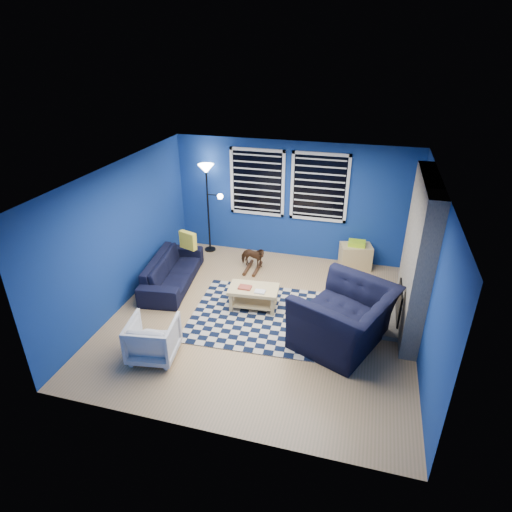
{
  "coord_description": "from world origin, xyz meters",
  "views": [
    {
      "loc": [
        1.5,
        -5.89,
        4.26
      ],
      "look_at": [
        -0.19,
        0.3,
        1.01
      ],
      "focal_mm": 30.0,
      "sensor_mm": 36.0,
      "label": 1
    }
  ],
  "objects": [
    {
      "name": "floor",
      "position": [
        0.0,
        0.0,
        0.0
      ],
      "size": [
        5.0,
        5.0,
        0.0
      ],
      "primitive_type": "plane",
      "color": "tan",
      "rests_on": "ground"
    },
    {
      "name": "ceiling",
      "position": [
        0.0,
        0.0,
        2.5
      ],
      "size": [
        5.0,
        5.0,
        0.0
      ],
      "primitive_type": "plane",
      "rotation": [
        3.14,
        0.0,
        0.0
      ],
      "color": "white",
      "rests_on": "wall_back"
    },
    {
      "name": "wall_back",
      "position": [
        0.0,
        2.5,
        1.25
      ],
      "size": [
        5.0,
        0.0,
        5.0
      ],
      "primitive_type": "plane",
      "rotation": [
        1.57,
        0.0,
        0.0
      ],
      "color": "navy",
      "rests_on": "floor"
    },
    {
      "name": "wall_left",
      "position": [
        -2.5,
        0.0,
        1.25
      ],
      "size": [
        0.0,
        5.0,
        5.0
      ],
      "primitive_type": "plane",
      "rotation": [
        1.57,
        0.0,
        1.57
      ],
      "color": "navy",
      "rests_on": "floor"
    },
    {
      "name": "wall_right",
      "position": [
        2.5,
        0.0,
        1.25
      ],
      "size": [
        0.0,
        5.0,
        5.0
      ],
      "primitive_type": "plane",
      "rotation": [
        1.57,
        0.0,
        -1.57
      ],
      "color": "navy",
      "rests_on": "floor"
    },
    {
      "name": "fireplace",
      "position": [
        2.36,
        0.5,
        1.2
      ],
      "size": [
        0.65,
        2.0,
        2.5
      ],
      "color": "gray",
      "rests_on": "floor"
    },
    {
      "name": "window_left",
      "position": [
        -0.75,
        2.46,
        1.6
      ],
      "size": [
        1.17,
        0.06,
        1.42
      ],
      "color": "black",
      "rests_on": "wall_back"
    },
    {
      "name": "window_right",
      "position": [
        0.55,
        2.46,
        1.6
      ],
      "size": [
        1.17,
        0.06,
        1.42
      ],
      "color": "black",
      "rests_on": "wall_back"
    },
    {
      "name": "tv",
      "position": [
        2.45,
        2.0,
        1.4
      ],
      "size": [
        0.07,
        1.0,
        0.58
      ],
      "color": "black",
      "rests_on": "wall_right"
    },
    {
      "name": "rug",
      "position": [
        0.06,
        0.03,
        0.01
      ],
      "size": [
        2.59,
        2.12,
        0.02
      ],
      "primitive_type": "cube",
      "rotation": [
        0.0,
        0.0,
        0.05
      ],
      "color": "black",
      "rests_on": "floor"
    },
    {
      "name": "sofa",
      "position": [
        -1.95,
        0.65,
        0.28
      ],
      "size": [
        1.99,
        0.99,
        0.56
      ],
      "primitive_type": "imported",
      "rotation": [
        0.0,
        0.0,
        1.7
      ],
      "color": "black",
      "rests_on": "floor"
    },
    {
      "name": "armchair_big",
      "position": [
        1.39,
        -0.33,
        0.47
      ],
      "size": [
        1.82,
        1.73,
        0.94
      ],
      "primitive_type": "imported",
      "rotation": [
        0.0,
        0.0,
        -1.98
      ],
      "color": "black",
      "rests_on": "floor"
    },
    {
      "name": "armchair_bent",
      "position": [
        -1.3,
        -1.39,
        0.32
      ],
      "size": [
        0.77,
        0.79,
        0.64
      ],
      "primitive_type": "imported",
      "rotation": [
        0.0,
        0.0,
        3.29
      ],
      "color": "gray",
      "rests_on": "floor"
    },
    {
      "name": "rocking_horse",
      "position": [
        -0.61,
        1.6,
        0.3
      ],
      "size": [
        0.3,
        0.56,
        0.46
      ],
      "primitive_type": "imported",
      "rotation": [
        0.0,
        0.0,
        1.47
      ],
      "color": "#4A2A18",
      "rests_on": "floor"
    },
    {
      "name": "coffee_table",
      "position": [
        -0.22,
        0.24,
        0.3
      ],
      "size": [
        0.9,
        0.57,
        0.43
      ],
      "rotation": [
        0.0,
        0.0,
        0.09
      ],
      "color": "#DEBF7C",
      "rests_on": "rug"
    },
    {
      "name": "cabinet",
      "position": [
        1.41,
        2.25,
        0.27
      ],
      "size": [
        0.71,
        0.56,
        0.61
      ],
      "rotation": [
        0.0,
        0.0,
        0.27
      ],
      "color": "#DEBF7C",
      "rests_on": "floor"
    },
    {
      "name": "floor_lamp",
      "position": [
        -1.77,
        2.25,
        1.61
      ],
      "size": [
        0.54,
        0.33,
        1.97
      ],
      "color": "black",
      "rests_on": "floor"
    },
    {
      "name": "throw_pillow",
      "position": [
        -1.8,
        1.13,
        0.73
      ],
      "size": [
        0.38,
        0.23,
        0.35
      ],
      "primitive_type": "cube",
      "rotation": [
        0.0,
        0.0,
        -0.34
      ],
      "color": "yellow",
      "rests_on": "sofa"
    }
  ]
}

